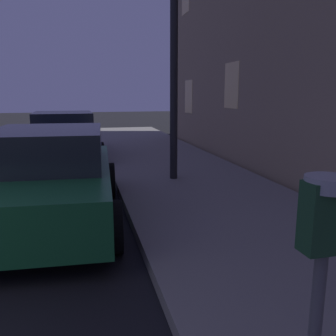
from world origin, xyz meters
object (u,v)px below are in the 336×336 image
Objects in this scene: car_blue at (64,136)px; parking_meter at (321,259)px; car_green at (49,177)px; street_lamp at (174,13)px.

parking_meter is at bearing -81.62° from car_blue.
car_blue is at bearing 90.00° from car_green.
parking_meter is at bearing -98.80° from street_lamp.
car_green is (-1.45, 4.31, -0.54)m from parking_meter.
car_blue is at bearing 98.38° from parking_meter.
car_green is at bearing -90.00° from car_blue.
car_blue is 5.26m from street_lamp.
parking_meter is 4.58m from car_green.
parking_meter is 0.35× the size of car_green.
parking_meter reaches higher than car_green.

